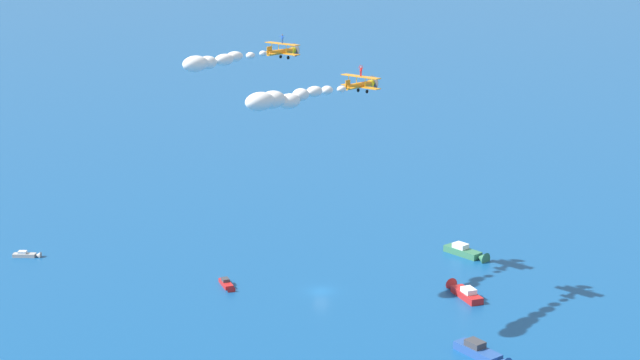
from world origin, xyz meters
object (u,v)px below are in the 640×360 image
wingwalker_wingman (361,70)px  biplane_lead (282,51)px  motorboat_ahead (484,354)px  biplane_wingman (361,84)px  wingwalker_lead (282,38)px  motorboat_far_stbd (463,292)px  motorboat_offshore (28,255)px  motorboat_far_port (227,285)px  motorboat_inshore (468,253)px

wingwalker_wingman → biplane_lead: bearing=149.1°
motorboat_ahead → wingwalker_wingman: wingwalker_wingman is taller
biplane_wingman → wingwalker_wingman: size_ratio=3.99×
wingwalker_lead → wingwalker_wingman: bearing=-30.9°
motorboat_far_stbd → motorboat_offshore: bearing=-179.0°
motorboat_ahead → biplane_wingman: 45.68m
wingwalker_wingman → wingwalker_lead: bearing=149.1°
motorboat_far_port → biplane_wingman: (24.39, -2.69, 37.31)m
motorboat_inshore → motorboat_ahead: size_ratio=1.04×
biplane_lead → wingwalker_lead: wingwalker_lead is taller
biplane_wingman → wingwalker_wingman: bearing=20.2°
motorboat_ahead → biplane_wingman: bearing=146.4°
motorboat_far_port → motorboat_far_stbd: (40.99, 6.66, 0.26)m
motorboat_offshore → motorboat_ahead: bearing=-14.2°
wingwalker_wingman → motorboat_inshore: bearing=62.8°
motorboat_offshore → motorboat_far_port: bearing=-7.0°
motorboat_ahead → biplane_lead: size_ratio=1.30×
motorboat_far_port → motorboat_far_stbd: 41.53m
motorboat_far_stbd → wingwalker_lead: (-32.36, 0.10, 42.87)m
motorboat_offshore → motorboat_inshore: bearing=14.8°
motorboat_far_stbd → wingwalker_wingman: size_ratio=4.94×
wingwalker_wingman → motorboat_far_stbd: bearing=29.4°
motorboat_inshore → biplane_lead: size_ratio=1.35×
motorboat_far_port → biplane_wingman: 44.66m
motorboat_ahead → wingwalker_wingman: size_ratio=5.20×
biplane_lead → motorboat_offshore: bearing=-178.3°
motorboat_far_stbd → motorboat_ahead: 24.85m
wingwalker_lead → motorboat_inshore: bearing=33.2°
motorboat_offshore → biplane_wingman: 77.44m
motorboat_far_stbd → biplane_wingman: size_ratio=1.24×
motorboat_ahead → wingwalker_wingman: (-22.30, 14.84, 39.19)m
motorboat_far_stbd → wingwalker_wingman: 43.61m
motorboat_inshore → wingwalker_lead: (-31.09, -20.35, 42.82)m
motorboat_far_port → motorboat_ahead: motorboat_ahead is taller
motorboat_far_stbd → wingwalker_wingman: wingwalker_wingman is taller
biplane_wingman → wingwalker_lead: bearing=149.1°
motorboat_far_stbd → motorboat_ahead: (5.71, -24.19, 0.05)m
biplane_lead → wingwalker_wingman: 18.46m
motorboat_far_stbd → biplane_wingman: (-16.60, -9.35, 37.05)m
motorboat_far_port → motorboat_offshore: 43.30m
motorboat_ahead → motorboat_inshore: bearing=98.9°
motorboat_far_port → wingwalker_wingman: size_ratio=3.11×
motorboat_ahead → biplane_lead: (-38.09, 24.28, 40.66)m
motorboat_ahead → motorboat_far_stbd: bearing=103.3°
motorboat_far_port → motorboat_inshore: bearing=34.3°
motorboat_far_stbd → wingwalker_lead: size_ratio=5.68×
motorboat_far_stbd → motorboat_ahead: size_ratio=0.95×
motorboat_ahead → wingwalker_lead: 62.23m
biplane_wingman → motorboat_offshore: bearing=173.3°
motorboat_ahead → wingwalker_lead: bearing=147.5°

